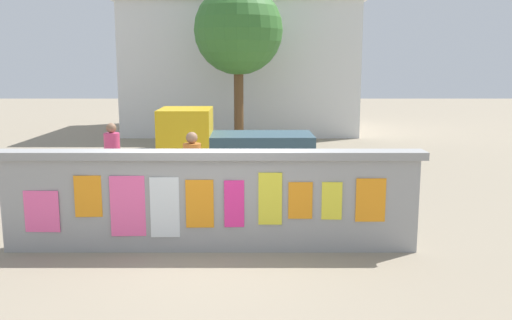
% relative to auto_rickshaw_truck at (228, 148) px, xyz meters
% --- Properties ---
extents(ground, '(60.00, 60.00, 0.00)m').
position_rel_auto_rickshaw_truck_xyz_m(ground, '(-0.04, 3.38, -0.90)').
color(ground, gray).
extents(poster_wall, '(6.59, 0.42, 1.58)m').
position_rel_auto_rickshaw_truck_xyz_m(poster_wall, '(-0.04, -4.62, -0.09)').
color(poster_wall, '#989898').
rests_on(poster_wall, ground).
extents(auto_rickshaw_truck, '(3.62, 1.55, 1.85)m').
position_rel_auto_rickshaw_truck_xyz_m(auto_rickshaw_truck, '(0.00, 0.00, 0.00)').
color(auto_rickshaw_truck, black).
rests_on(auto_rickshaw_truck, ground).
extents(motorcycle, '(1.90, 0.56, 0.87)m').
position_rel_auto_rickshaw_truck_xyz_m(motorcycle, '(1.29, -3.27, -0.44)').
color(motorcycle, black).
rests_on(motorcycle, ground).
extents(bicycle_near, '(1.65, 0.61, 0.95)m').
position_rel_auto_rickshaw_truck_xyz_m(bicycle_near, '(-2.64, -2.97, -0.54)').
color(bicycle_near, black).
rests_on(bicycle_near, ground).
extents(person_walking, '(0.48, 0.48, 1.62)m').
position_rel_auto_rickshaw_truck_xyz_m(person_walking, '(-2.48, -1.05, 0.09)').
color(person_walking, '#BF6626').
rests_on(person_walking, ground).
extents(person_bystander, '(0.45, 0.45, 1.62)m').
position_rel_auto_rickshaw_truck_xyz_m(person_bystander, '(-0.55, -2.63, 0.09)').
color(person_bystander, '#3F994C').
rests_on(person_bystander, ground).
extents(tree_roadside, '(3.06, 3.06, 5.56)m').
position_rel_auto_rickshaw_truck_xyz_m(tree_roadside, '(0.06, 6.41, 3.10)').
color(tree_roadside, brown).
rests_on(tree_roadside, ground).
extents(building_background, '(9.69, 6.75, 5.74)m').
position_rel_auto_rickshaw_truck_xyz_m(building_background, '(0.02, 11.64, 1.99)').
color(building_background, silver).
rests_on(building_background, ground).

